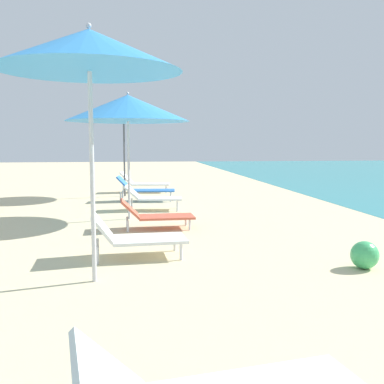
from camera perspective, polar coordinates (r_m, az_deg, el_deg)
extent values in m
cylinder|color=silver|center=(5.09, -12.46, 1.61)|extent=(0.05, 0.05, 2.31)
cone|color=#338CD8|center=(5.16, -12.84, 17.04)|extent=(2.00, 2.00, 0.44)
sphere|color=silver|center=(5.22, -12.91, 19.76)|extent=(0.06, 0.06, 0.06)
cube|color=white|center=(6.23, -5.43, -5.93)|extent=(1.03, 0.69, 0.04)
cube|color=white|center=(6.16, -11.25, -4.35)|extent=(0.33, 0.65, 0.36)
cylinder|color=silver|center=(6.56, -2.18, -6.46)|extent=(0.04, 0.04, 0.22)
cylinder|color=silver|center=(6.05, -1.39, -7.54)|extent=(0.04, 0.04, 0.22)
cylinder|color=silver|center=(6.49, -11.81, -6.73)|extent=(0.04, 0.04, 0.22)
cylinder|color=silver|center=(5.97, -11.86, -7.86)|extent=(0.04, 0.04, 0.22)
cylinder|color=silver|center=(9.24, -7.98, 2.68)|extent=(0.05, 0.05, 1.98)
cone|color=#338CD8|center=(9.25, -8.09, 10.43)|extent=(2.48, 2.48, 0.52)
sphere|color=silver|center=(9.28, -8.12, 12.22)|extent=(0.06, 0.06, 0.06)
cube|color=white|center=(10.48, -4.00, -0.84)|extent=(1.03, 0.65, 0.04)
cube|color=white|center=(10.50, -7.53, 0.01)|extent=(0.39, 0.59, 0.31)
cylinder|color=silver|center=(10.71, -1.86, -1.44)|extent=(0.04, 0.04, 0.25)
cylinder|color=silver|center=(10.26, -1.87, -1.78)|extent=(0.04, 0.04, 0.25)
cylinder|color=silver|center=(10.77, -7.58, -1.45)|extent=(0.04, 0.04, 0.25)
cylinder|color=silver|center=(10.32, -7.84, -1.79)|extent=(0.04, 0.04, 0.25)
cube|color=#D8593F|center=(8.23, -3.28, -3.13)|extent=(1.02, 0.60, 0.04)
cube|color=#D8593F|center=(8.16, -7.84, -2.06)|extent=(0.36, 0.58, 0.33)
cylinder|color=silver|center=(8.53, -0.78, -3.59)|extent=(0.04, 0.04, 0.19)
cylinder|color=silver|center=(8.08, -0.28, -4.15)|extent=(0.04, 0.04, 0.19)
cylinder|color=silver|center=(8.44, -8.16, -3.77)|extent=(0.04, 0.04, 0.19)
cylinder|color=silver|center=(7.98, -8.08, -4.34)|extent=(0.04, 0.04, 0.19)
cylinder|color=#4C4C51|center=(13.28, -8.53, 4.57)|extent=(0.05, 0.05, 2.37)
cone|color=#338CD8|center=(13.31, -8.63, 10.62)|extent=(2.08, 2.08, 0.44)
sphere|color=#4C4C51|center=(13.33, -8.65, 11.70)|extent=(0.06, 0.06, 0.06)
cube|color=white|center=(14.25, -5.19, 0.99)|extent=(1.24, 0.73, 0.04)
cube|color=white|center=(14.32, -8.23, 1.78)|extent=(0.45, 0.63, 0.39)
cylinder|color=silver|center=(14.47, -3.19, 0.54)|extent=(0.04, 0.04, 0.24)
cylinder|color=silver|center=(13.99, -3.30, 0.34)|extent=(0.04, 0.04, 0.24)
cylinder|color=silver|center=(14.60, -8.37, 0.53)|extent=(0.04, 0.04, 0.24)
cylinder|color=silver|center=(14.13, -8.66, 0.33)|extent=(0.04, 0.04, 0.24)
cube|color=blue|center=(12.11, -4.97, 0.20)|extent=(1.21, 0.67, 0.04)
cube|color=blue|center=(12.16, -8.54, 1.12)|extent=(0.43, 0.59, 0.39)
cylinder|color=silver|center=(12.34, -2.66, -0.38)|extent=(0.04, 0.04, 0.27)
cylinder|color=silver|center=(11.89, -2.70, -0.64)|extent=(0.04, 0.04, 0.27)
cylinder|color=silver|center=(12.43, -8.73, -0.40)|extent=(0.04, 0.04, 0.27)
cylinder|color=silver|center=(11.98, -9.00, -0.65)|extent=(0.04, 0.04, 0.27)
sphere|color=#3FB266|center=(6.03, 20.93, -7.43)|extent=(0.34, 0.34, 0.34)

